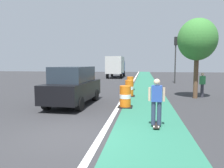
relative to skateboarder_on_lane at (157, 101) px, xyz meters
name	(u,v)px	position (x,y,z in m)	size (l,w,h in m)	color
ground_plane	(71,136)	(-2.62, -1.38, -0.91)	(100.00, 100.00, 0.00)	#2D2D30
bike_lane_strip	(146,90)	(-0.22, 10.62, -0.91)	(2.50, 80.00, 0.01)	#286B51
lane_divider_stripe	(128,90)	(-1.72, 10.62, -0.91)	(0.20, 80.00, 0.01)	silver
skateboarder_on_lane	(157,101)	(0.00, 0.00, 0.00)	(0.57, 0.81, 1.69)	black
parked_suv_nearest	(73,86)	(-4.16, 3.49, 0.12)	(2.06, 4.67, 2.04)	black
traffic_barrel_front	(125,97)	(-1.36, 3.23, -0.38)	(0.73, 0.73, 1.09)	orange
traffic_barrel_mid	(129,88)	(-1.40, 6.93, -0.38)	(0.73, 0.73, 1.09)	orange
traffic_barrel_back	(130,83)	(-1.56, 10.64, -0.38)	(0.73, 0.73, 1.09)	orange
delivery_truck_down_block	(116,66)	(-4.77, 26.22, 0.94)	(2.42, 7.62, 3.23)	beige
traffic_light_corner	(176,52)	(2.99, 17.14, 2.59)	(0.41, 0.32, 5.10)	#2D2D2D
pedestrian_crossing	(202,84)	(3.33, 7.14, -0.05)	(0.34, 0.20, 1.61)	#33333D
street_tree_sidewalk	(197,40)	(2.82, 6.73, 2.76)	(2.40, 2.40, 5.00)	brown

